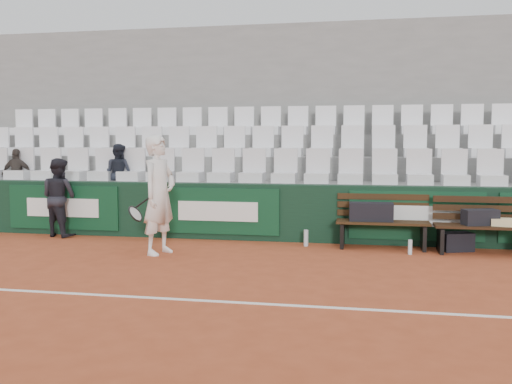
% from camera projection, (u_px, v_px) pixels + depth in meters
% --- Properties ---
extents(ground, '(80.00, 80.00, 0.00)m').
position_uv_depth(ground, '(148.00, 298.00, 6.38)').
color(ground, '#A94726').
rests_on(ground, ground).
extents(court_baseline, '(18.00, 0.06, 0.01)m').
position_uv_depth(court_baseline, '(148.00, 298.00, 6.38)').
color(court_baseline, white).
rests_on(court_baseline, ground).
extents(back_barrier, '(18.00, 0.34, 1.00)m').
position_uv_depth(back_barrier, '(235.00, 211.00, 10.23)').
color(back_barrier, '#10301E').
rests_on(back_barrier, ground).
extents(grandstand_tier_front, '(18.00, 0.95, 1.00)m').
position_uv_depth(grandstand_tier_front, '(239.00, 207.00, 10.86)').
color(grandstand_tier_front, gray).
rests_on(grandstand_tier_front, ground).
extents(grandstand_tier_mid, '(18.00, 0.95, 1.45)m').
position_uv_depth(grandstand_tier_mid, '(249.00, 191.00, 11.77)').
color(grandstand_tier_mid, gray).
rests_on(grandstand_tier_mid, ground).
extents(grandstand_tier_back, '(18.00, 0.95, 1.90)m').
position_uv_depth(grandstand_tier_back, '(257.00, 178.00, 12.68)').
color(grandstand_tier_back, gray).
rests_on(grandstand_tier_back, ground).
extents(grandstand_rear_wall, '(18.00, 0.30, 4.40)m').
position_uv_depth(grandstand_rear_wall, '(263.00, 122.00, 13.18)').
color(grandstand_rear_wall, gray).
rests_on(grandstand_rear_wall, ground).
extents(seat_row_front, '(11.90, 0.44, 0.63)m').
position_uv_depth(seat_row_front, '(237.00, 165.00, 10.62)').
color(seat_row_front, silver).
rests_on(seat_row_front, grandstand_tier_front).
extents(seat_row_mid, '(11.90, 0.44, 0.63)m').
position_uv_depth(seat_row_mid, '(247.00, 141.00, 11.51)').
color(seat_row_mid, white).
rests_on(seat_row_mid, grandstand_tier_mid).
extents(seat_row_back, '(11.90, 0.44, 0.63)m').
position_uv_depth(seat_row_back, '(256.00, 120.00, 12.40)').
color(seat_row_back, white).
rests_on(seat_row_back, grandstand_tier_back).
extents(bench_left, '(1.50, 0.56, 0.45)m').
position_uv_depth(bench_left, '(382.00, 235.00, 9.36)').
color(bench_left, '#362110').
rests_on(bench_left, ground).
extents(bench_right, '(1.50, 0.56, 0.45)m').
position_uv_depth(bench_right, '(484.00, 240.00, 8.89)').
color(bench_right, black).
rests_on(bench_right, ground).
extents(sports_bag_left, '(0.72, 0.34, 0.30)m').
position_uv_depth(sports_bag_left, '(371.00, 212.00, 9.36)').
color(sports_bag_left, black).
rests_on(sports_bag_left, bench_left).
extents(sports_bag_right, '(0.58, 0.40, 0.25)m').
position_uv_depth(sports_bag_right, '(480.00, 217.00, 8.89)').
color(sports_bag_right, black).
rests_on(sports_bag_right, bench_right).
extents(towel, '(0.45, 0.37, 0.11)m').
position_uv_depth(towel, '(505.00, 222.00, 8.81)').
color(towel, beige).
rests_on(towel, bench_right).
extents(sports_bag_ground, '(0.56, 0.45, 0.30)m').
position_uv_depth(sports_bag_ground, '(456.00, 242.00, 9.14)').
color(sports_bag_ground, black).
rests_on(sports_bag_ground, ground).
extents(water_bottle_near, '(0.08, 0.08, 0.28)m').
position_uv_depth(water_bottle_near, '(306.00, 238.00, 9.56)').
color(water_bottle_near, silver).
rests_on(water_bottle_near, ground).
extents(water_bottle_far, '(0.06, 0.06, 0.23)m').
position_uv_depth(water_bottle_far, '(410.00, 247.00, 8.85)').
color(water_bottle_far, silver).
rests_on(water_bottle_far, ground).
extents(tennis_player, '(0.81, 0.77, 1.85)m').
position_uv_depth(tennis_player, '(159.00, 195.00, 8.84)').
color(tennis_player, white).
rests_on(tennis_player, ground).
extents(ball_kid, '(0.84, 0.74, 1.45)m').
position_uv_depth(ball_kid, '(59.00, 197.00, 10.53)').
color(ball_kid, black).
rests_on(ball_kid, ground).
extents(spectator_b, '(0.66, 0.38, 1.06)m').
position_uv_depth(spectator_b, '(16.00, 153.00, 11.52)').
color(spectator_b, '#37302C').
rests_on(spectator_b, grandstand_tier_front).
extents(spectator_c, '(0.64, 0.54, 1.16)m').
position_uv_depth(spectator_c, '(118.00, 151.00, 11.10)').
color(spectator_c, black).
rests_on(spectator_c, grandstand_tier_front).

